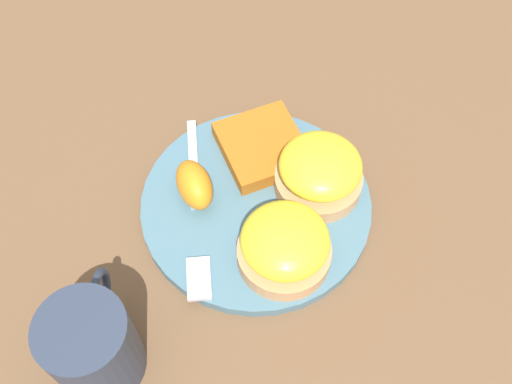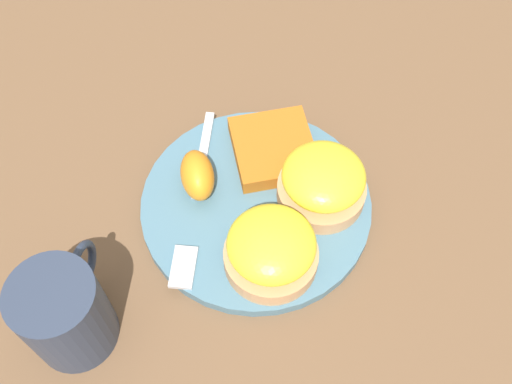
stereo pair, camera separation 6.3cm
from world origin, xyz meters
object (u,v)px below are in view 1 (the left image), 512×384
Objects in this scene: hashbrown_patty at (262,146)px; cup at (93,346)px; fork at (196,215)px; orange_wedge at (194,185)px; sandwich_benedict_right at (320,172)px; sandwich_benedict_left at (285,246)px.

cup is (-0.24, 0.14, 0.03)m from hashbrown_patty.
fork is at bearing 141.95° from hashbrown_patty.
orange_wedge is at bearing 130.92° from hashbrown_patty.
orange_wedge is at bearing 4.92° from fork.
sandwich_benedict_right reaches higher than orange_wedge.
fork is at bearing -175.08° from orange_wedge.
sandwich_benedict_right is (0.09, -0.04, 0.00)m from sandwich_benedict_left.
cup is (-0.18, 0.07, 0.02)m from orange_wedge.
sandwich_benedict_right is at bearing -46.11° from cup.
orange_wedge is at bearing 53.09° from sandwich_benedict_left.
hashbrown_patty is at bearing -38.05° from fork.
sandwich_benedict_right is 0.08m from hashbrown_patty.
sandwich_benedict_right is at bearing -126.01° from hashbrown_patty.
sandwich_benedict_right is at bearing -71.86° from fork.
orange_wedge is 0.03m from fork.
sandwich_benedict_left is 1.60× the size of orange_wedge.
fork is 2.00× the size of cup.
sandwich_benedict_right is 1.60× the size of orange_wedge.
sandwich_benedict_left is 0.20m from cup.
sandwich_benedict_right is 0.43× the size of fork.
cup is at bearing 158.16° from orange_wedge.
sandwich_benedict_left is 0.14m from hashbrown_patty.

